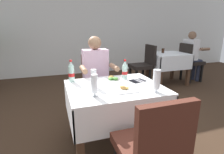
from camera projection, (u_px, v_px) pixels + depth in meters
ground_plane at (122, 138)px, 2.35m from camera, size 11.00×11.00×0.00m
back_wall at (77, 18)px, 5.12m from camera, size 11.00×0.12×3.19m
main_dining_table at (115, 101)px, 2.07m from camera, size 1.04×0.84×0.76m
chair_far_diner_seat at (97, 82)px, 2.82m from camera, size 0.44×0.50×0.97m
chair_near_camera_side at (151, 147)px, 1.33m from camera, size 0.44×0.50×0.97m
seated_diner_far at (96, 75)px, 2.66m from camera, size 0.50×0.46×1.26m
plate_near_camera at (124, 89)px, 1.90m from camera, size 0.24×0.24×0.05m
plate_far_diner at (111, 79)px, 2.23m from camera, size 0.26×0.26×0.06m
beer_glass_left at (94, 85)px, 1.71m from camera, size 0.07×0.07×0.21m
beer_glass_middle at (94, 78)px, 1.97m from camera, size 0.07×0.07×0.20m
beer_glass_right at (157, 80)px, 1.81m from camera, size 0.07×0.07×0.23m
cola_bottle_primary at (125, 71)px, 2.27m from camera, size 0.07×0.07×0.25m
cola_bottle_secondary at (71, 72)px, 2.15m from camera, size 0.07×0.07×0.26m
napkin_cutlery_set at (138, 81)px, 2.21m from camera, size 0.19×0.20×0.01m
background_dining_table at (168, 61)px, 4.40m from camera, size 0.88×0.72×0.76m
background_chair_left at (144, 63)px, 4.20m from camera, size 0.50×0.44×0.97m
background_chair_right at (190, 60)px, 4.60m from camera, size 0.50×0.44×0.97m
background_patron at (192, 54)px, 4.57m from camera, size 0.46×0.50×1.26m
background_table_tumbler at (163, 51)px, 4.38m from camera, size 0.06×0.06×0.11m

